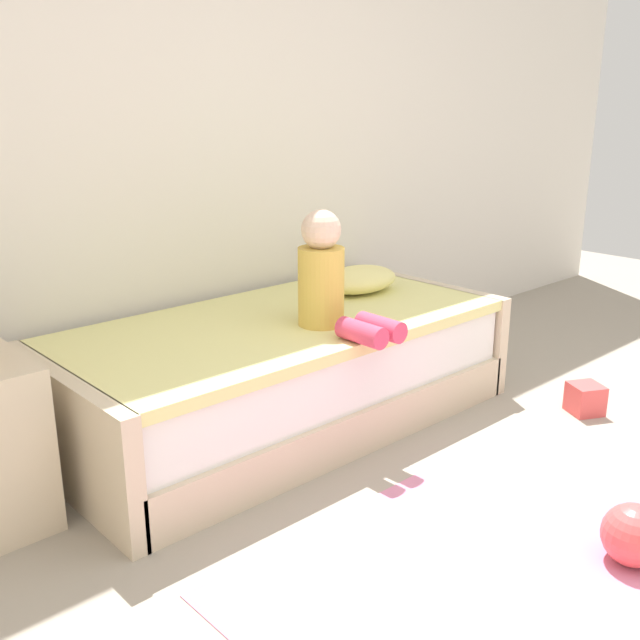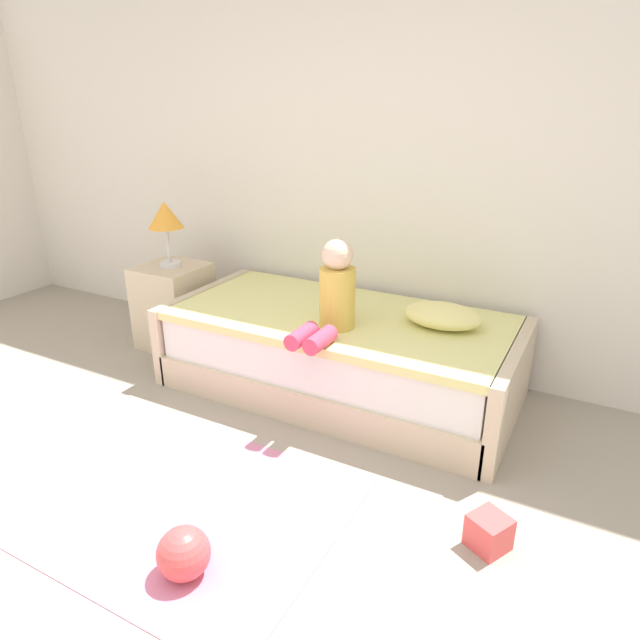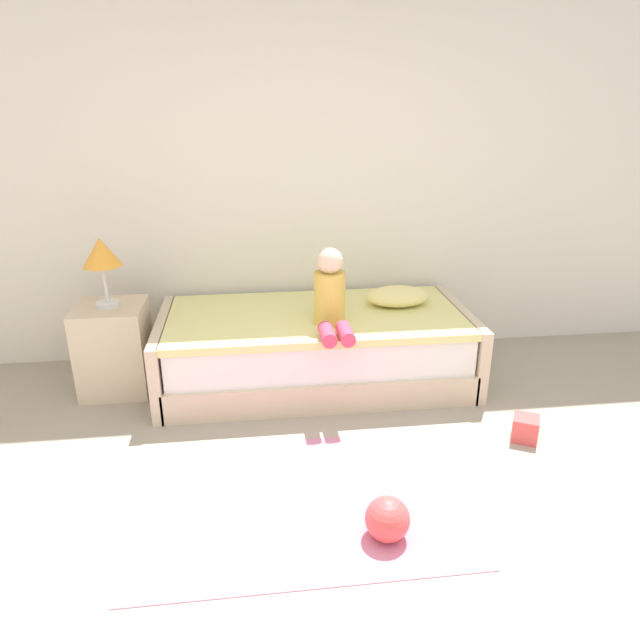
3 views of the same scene
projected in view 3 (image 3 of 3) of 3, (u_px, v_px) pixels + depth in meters
ground_plane at (411, 611)px, 2.25m from camera, size 9.20×9.20×0.00m
wall_rear at (324, 159)px, 4.13m from camera, size 7.20×0.10×2.90m
bed at (316, 348)px, 4.00m from camera, size 2.11×1.00×0.50m
nightstand at (114, 348)px, 3.86m from camera, size 0.44×0.44×0.60m
table_lamp at (101, 256)px, 3.63m from camera, size 0.24×0.24×0.45m
child_figure at (331, 295)px, 3.63m from camera, size 0.20×0.51×0.50m
pillow at (397, 296)px, 4.04m from camera, size 0.44×0.30×0.13m
toy_ball at (388, 519)px, 2.59m from camera, size 0.20×0.20×0.20m
area_rug at (300, 501)px, 2.86m from camera, size 1.60×1.10×0.01m
toy_block at (525, 428)px, 3.35m from camera, size 0.19×0.19×0.14m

